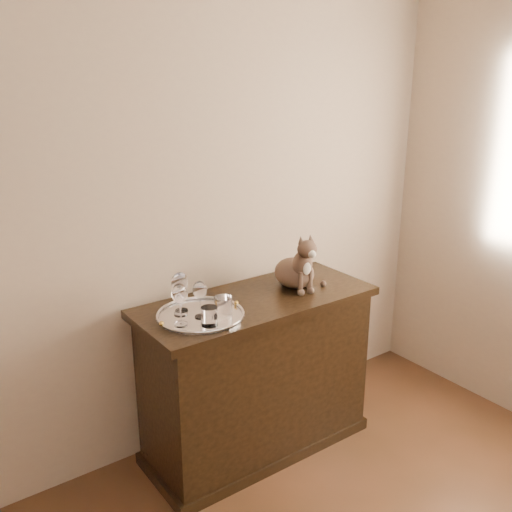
{
  "coord_description": "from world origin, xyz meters",
  "views": [
    {
      "loc": [
        -0.91,
        -0.15,
        1.92
      ],
      "look_at": [
        0.6,
        1.95,
        1.06
      ],
      "focal_mm": 40.0,
      "sensor_mm": 36.0,
      "label": 1
    }
  ],
  "objects_px": {
    "tray": "(201,316)",
    "wine_glass_a": "(180,294)",
    "wine_glass_b": "(181,292)",
    "wine_glass_d": "(200,299)",
    "cat": "(295,259)",
    "tumbler_a": "(223,307)",
    "tumbler_b": "(209,316)",
    "wine_glass_c": "(180,304)",
    "sideboard": "(257,375)"
  },
  "relations": [
    {
      "from": "wine_glass_a",
      "to": "wine_glass_b",
      "type": "distance_m",
      "value": 0.03
    },
    {
      "from": "wine_glass_c",
      "to": "tumbler_a",
      "type": "bearing_deg",
      "value": -10.15
    },
    {
      "from": "wine_glass_c",
      "to": "wine_glass_d",
      "type": "height_order",
      "value": "wine_glass_c"
    },
    {
      "from": "cat",
      "to": "wine_glass_d",
      "type": "bearing_deg",
      "value": -166.22
    },
    {
      "from": "wine_glass_a",
      "to": "wine_glass_b",
      "type": "bearing_deg",
      "value": 54.2
    },
    {
      "from": "wine_glass_d",
      "to": "cat",
      "type": "distance_m",
      "value": 0.6
    },
    {
      "from": "wine_glass_a",
      "to": "wine_glass_d",
      "type": "height_order",
      "value": "wine_glass_a"
    },
    {
      "from": "wine_glass_b",
      "to": "sideboard",
      "type": "bearing_deg",
      "value": -9.04
    },
    {
      "from": "wine_glass_c",
      "to": "cat",
      "type": "xyz_separation_m",
      "value": [
        0.7,
        0.08,
        0.05
      ]
    },
    {
      "from": "wine_glass_d",
      "to": "wine_glass_b",
      "type": "bearing_deg",
      "value": 109.52
    },
    {
      "from": "wine_glass_c",
      "to": "tumbler_b",
      "type": "xyz_separation_m",
      "value": [
        0.1,
        -0.08,
        -0.05
      ]
    },
    {
      "from": "tumbler_a",
      "to": "cat",
      "type": "height_order",
      "value": "cat"
    },
    {
      "from": "sideboard",
      "to": "tray",
      "type": "distance_m",
      "value": 0.54
    },
    {
      "from": "tray",
      "to": "wine_glass_b",
      "type": "distance_m",
      "value": 0.14
    },
    {
      "from": "wine_glass_c",
      "to": "tumbler_a",
      "type": "distance_m",
      "value": 0.21
    },
    {
      "from": "wine_glass_a",
      "to": "wine_glass_b",
      "type": "relative_size",
      "value": 1.04
    },
    {
      "from": "cat",
      "to": "wine_glass_a",
      "type": "bearing_deg",
      "value": -173.85
    },
    {
      "from": "tray",
      "to": "wine_glass_a",
      "type": "bearing_deg",
      "value": 135.85
    },
    {
      "from": "tray",
      "to": "wine_glass_c",
      "type": "relative_size",
      "value": 2.1
    },
    {
      "from": "wine_glass_a",
      "to": "tumbler_a",
      "type": "height_order",
      "value": "wine_glass_a"
    },
    {
      "from": "wine_glass_a",
      "to": "tumbler_a",
      "type": "bearing_deg",
      "value": -43.06
    },
    {
      "from": "wine_glass_c",
      "to": "cat",
      "type": "height_order",
      "value": "cat"
    },
    {
      "from": "sideboard",
      "to": "wine_glass_c",
      "type": "height_order",
      "value": "wine_glass_c"
    },
    {
      "from": "tray",
      "to": "tumbler_b",
      "type": "height_order",
      "value": "tumbler_b"
    },
    {
      "from": "cat",
      "to": "wine_glass_c",
      "type": "bearing_deg",
      "value": -165.65
    },
    {
      "from": "tray",
      "to": "wine_glass_d",
      "type": "xyz_separation_m",
      "value": [
        -0.01,
        -0.02,
        0.09
      ]
    },
    {
      "from": "tumbler_b",
      "to": "wine_glass_d",
      "type": "bearing_deg",
      "value": 82.93
    },
    {
      "from": "wine_glass_a",
      "to": "tumbler_a",
      "type": "xyz_separation_m",
      "value": [
        0.14,
        -0.13,
        -0.05
      ]
    },
    {
      "from": "wine_glass_b",
      "to": "tumbler_a",
      "type": "height_order",
      "value": "wine_glass_b"
    },
    {
      "from": "tray",
      "to": "wine_glass_d",
      "type": "distance_m",
      "value": 0.09
    },
    {
      "from": "tray",
      "to": "wine_glass_a",
      "type": "relative_size",
      "value": 2.03
    },
    {
      "from": "tray",
      "to": "tumbler_b",
      "type": "xyz_separation_m",
      "value": [
        -0.02,
        -0.11,
        0.05
      ]
    },
    {
      "from": "wine_glass_d",
      "to": "tumbler_a",
      "type": "distance_m",
      "value": 0.11
    },
    {
      "from": "wine_glass_a",
      "to": "wine_glass_c",
      "type": "xyz_separation_m",
      "value": [
        -0.05,
        -0.1,
        -0.0
      ]
    },
    {
      "from": "tray",
      "to": "wine_glass_a",
      "type": "distance_m",
      "value": 0.14
    },
    {
      "from": "wine_glass_c",
      "to": "tumbler_a",
      "type": "height_order",
      "value": "wine_glass_c"
    },
    {
      "from": "wine_glass_b",
      "to": "wine_glass_d",
      "type": "height_order",
      "value": "wine_glass_b"
    },
    {
      "from": "cat",
      "to": "tumbler_a",
      "type": "bearing_deg",
      "value": -159.28
    },
    {
      "from": "wine_glass_a",
      "to": "tumbler_a",
      "type": "distance_m",
      "value": 0.2
    },
    {
      "from": "wine_glass_b",
      "to": "wine_glass_c",
      "type": "bearing_deg",
      "value": -119.9
    },
    {
      "from": "tumbler_a",
      "to": "tumbler_b",
      "type": "distance_m",
      "value": 0.11
    },
    {
      "from": "tumbler_b",
      "to": "tumbler_a",
      "type": "bearing_deg",
      "value": 23.95
    },
    {
      "from": "wine_glass_b",
      "to": "tumbler_b",
      "type": "height_order",
      "value": "wine_glass_b"
    },
    {
      "from": "wine_glass_d",
      "to": "tumbler_a",
      "type": "relative_size",
      "value": 1.85
    },
    {
      "from": "wine_glass_a",
      "to": "tumbler_b",
      "type": "relative_size",
      "value": 2.34
    },
    {
      "from": "wine_glass_a",
      "to": "tumbler_b",
      "type": "bearing_deg",
      "value": -75.95
    },
    {
      "from": "tray",
      "to": "wine_glass_d",
      "type": "bearing_deg",
      "value": -120.55
    },
    {
      "from": "wine_glass_d",
      "to": "cat",
      "type": "height_order",
      "value": "cat"
    },
    {
      "from": "tumbler_a",
      "to": "cat",
      "type": "bearing_deg",
      "value": 12.87
    },
    {
      "from": "sideboard",
      "to": "tumbler_b",
      "type": "bearing_deg",
      "value": -157.96
    }
  ]
}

